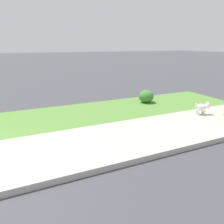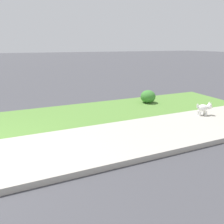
% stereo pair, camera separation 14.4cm
% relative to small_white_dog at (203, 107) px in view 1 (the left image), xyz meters
% --- Properties ---
extents(small_white_dog, '(0.48, 0.30, 0.44)m').
position_rel_small_white_dog_xyz_m(small_white_dog, '(0.00, 0.00, 0.00)').
color(small_white_dog, white).
rests_on(small_white_dog, ground).
extents(shrub_bush_near_lamp, '(0.56, 0.56, 0.48)m').
position_rel_small_white_dog_xyz_m(shrub_bush_near_lamp, '(-0.75, 2.04, -0.01)').
color(shrub_bush_near_lamp, '#3D7F33').
rests_on(shrub_bush_near_lamp, ground).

